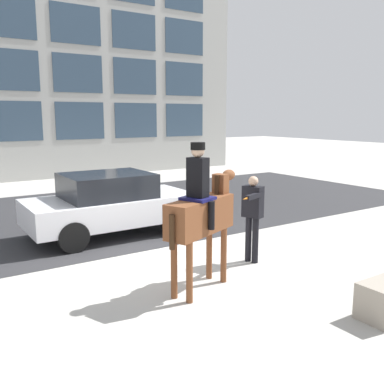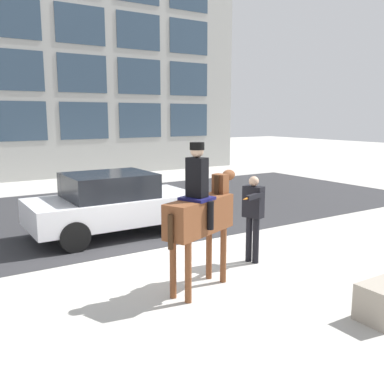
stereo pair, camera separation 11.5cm
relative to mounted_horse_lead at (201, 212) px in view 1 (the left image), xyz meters
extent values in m
plane|color=#B2AFA8|center=(-0.03, 1.91, -1.37)|extent=(80.00, 80.00, 0.00)
cube|color=#2D2D30|center=(-0.03, 6.66, -1.36)|extent=(23.85, 8.50, 0.01)
cube|color=#33475B|center=(-0.03, 14.74, 1.37)|extent=(2.40, 0.02, 1.78)
cube|color=#33475B|center=(2.96, 14.74, 1.37)|extent=(2.40, 0.02, 1.78)
cube|color=#33475B|center=(5.96, 14.74, 1.37)|extent=(2.40, 0.02, 1.78)
cube|color=#33475B|center=(8.96, 14.74, 1.37)|extent=(2.40, 0.02, 1.78)
cube|color=#33475B|center=(-0.03, 14.74, 3.59)|extent=(2.40, 0.02, 1.78)
cube|color=#33475B|center=(2.96, 14.74, 3.59)|extent=(2.40, 0.02, 1.78)
cube|color=#33475B|center=(5.96, 14.74, 3.59)|extent=(2.40, 0.02, 1.78)
cube|color=#33475B|center=(8.96, 14.74, 3.59)|extent=(2.40, 0.02, 1.78)
cube|color=#33475B|center=(-0.03, 14.74, 5.82)|extent=(2.40, 0.02, 1.78)
cube|color=#33475B|center=(2.96, 14.74, 5.82)|extent=(2.40, 0.02, 1.78)
cube|color=#33475B|center=(5.96, 14.74, 5.82)|extent=(2.40, 0.02, 1.78)
cube|color=#33475B|center=(8.96, 14.74, 5.82)|extent=(2.40, 0.02, 1.78)
cube|color=brown|center=(-0.03, -0.01, -0.06)|extent=(1.54, 0.96, 0.58)
cylinder|color=brown|center=(0.40, 0.33, -0.86)|extent=(0.11, 0.11, 1.02)
cylinder|color=brown|center=(0.52, 0.04, -0.86)|extent=(0.11, 0.11, 1.02)
cylinder|color=brown|center=(-0.59, -0.07, -0.86)|extent=(0.11, 0.11, 1.02)
cylinder|color=brown|center=(-0.47, -0.36, -0.86)|extent=(0.11, 0.11, 1.02)
cube|color=brown|center=(0.57, 0.23, 0.31)|extent=(0.28, 0.30, 0.55)
cube|color=#382314|center=(0.46, 0.18, 0.33)|extent=(0.07, 0.09, 0.50)
ellipsoid|color=brown|center=(0.83, 0.33, 0.53)|extent=(0.38, 0.31, 0.20)
cube|color=silver|center=(0.92, 0.37, 0.55)|extent=(0.13, 0.09, 0.08)
cylinder|color=#382314|center=(-0.76, -0.31, -0.16)|extent=(0.09, 0.09, 0.55)
cube|color=#14144C|center=(-0.10, -0.04, 0.25)|extent=(0.59, 0.61, 0.05)
cube|color=black|center=(-0.10, -0.04, 0.61)|extent=(0.32, 0.38, 0.65)
sphere|color=#D1A889|center=(-0.10, -0.04, 1.04)|extent=(0.22, 0.22, 0.22)
cylinder|color=black|center=(-0.10, -0.04, 1.12)|extent=(0.24, 0.24, 0.12)
cylinder|color=black|center=(-0.20, 0.21, 0.00)|extent=(0.11, 0.11, 0.47)
cylinder|color=black|center=(0.00, -0.29, 0.00)|extent=(0.11, 0.11, 0.47)
cylinder|color=black|center=(1.68, 0.51, -0.89)|extent=(0.13, 0.13, 0.95)
cylinder|color=black|center=(1.63, 0.66, -0.89)|extent=(0.13, 0.13, 0.95)
cube|color=black|center=(1.66, 0.58, -0.10)|extent=(0.34, 0.45, 0.64)
sphere|color=#D1A889|center=(1.66, 0.58, 0.32)|extent=(0.20, 0.20, 0.20)
cube|color=black|center=(1.46, 0.32, 0.08)|extent=(0.55, 0.27, 0.09)
cone|color=orange|center=(1.13, 0.21, 0.08)|extent=(0.18, 0.10, 0.04)
cube|color=silver|center=(0.07, 4.10, -0.71)|extent=(4.15, 1.95, 0.63)
cube|color=black|center=(-0.03, 4.10, -0.10)|extent=(2.08, 1.72, 0.59)
cylinder|color=black|center=(1.36, 3.20, -1.02)|extent=(0.69, 0.23, 0.69)
cylinder|color=black|center=(1.36, 4.99, -1.02)|extent=(0.69, 0.23, 0.69)
cylinder|color=black|center=(-1.22, 3.20, -1.02)|extent=(0.69, 0.23, 0.69)
cylinder|color=black|center=(-1.22, 4.99, -1.02)|extent=(0.69, 0.23, 0.69)
camera|label=1|loc=(-3.98, -5.80, 1.60)|focal=40.00mm
camera|label=2|loc=(-3.88, -5.86, 1.60)|focal=40.00mm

